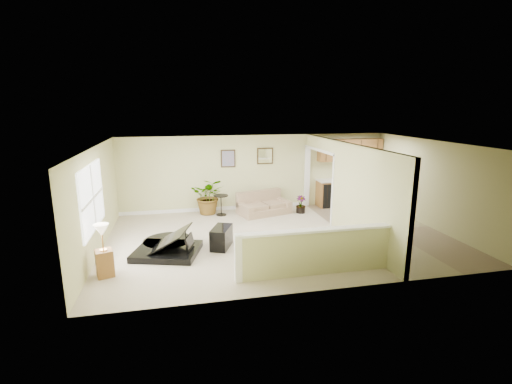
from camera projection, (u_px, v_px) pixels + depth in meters
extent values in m
plane|color=#B5A48D|center=(280.00, 237.00, 9.93)|extent=(9.00, 9.00, 0.00)
cube|color=#CAC98A|center=(256.00, 172.00, 12.51)|extent=(9.00, 0.04, 2.50)
cube|color=#CAC98A|center=(325.00, 228.00, 6.79)|extent=(9.00, 0.04, 2.50)
cube|color=#CAC98A|center=(96.00, 201.00, 8.73)|extent=(0.04, 6.00, 2.50)
cube|color=#CAC98A|center=(432.00, 184.00, 10.57)|extent=(0.04, 6.00, 2.50)
cube|color=white|center=(281.00, 144.00, 9.36)|extent=(9.00, 6.00, 0.04)
cube|color=gray|center=(386.00, 229.00, 10.57)|extent=(2.70, 6.00, 0.01)
cube|color=#CAC98A|center=(366.00, 199.00, 8.87)|extent=(0.12, 3.60, 2.50)
cube|color=#CAC98A|center=(321.00, 144.00, 11.47)|extent=(0.12, 2.35, 0.40)
cube|color=#CAC98A|center=(317.00, 253.00, 7.66)|extent=(3.30, 0.12, 0.95)
cube|color=white|center=(318.00, 230.00, 7.55)|extent=(3.40, 0.22, 0.05)
cube|color=white|center=(238.00, 258.00, 7.32)|extent=(0.14, 0.14, 1.00)
cube|color=white|center=(92.00, 198.00, 8.21)|extent=(0.05, 2.15, 1.45)
cube|color=#362813|center=(228.00, 159.00, 12.17)|extent=(0.48, 0.03, 0.58)
cube|color=#9A6280|center=(228.00, 159.00, 12.16)|extent=(0.40, 0.01, 0.50)
cube|color=#362813|center=(265.00, 156.00, 12.42)|extent=(0.55, 0.03, 0.55)
cube|color=white|center=(265.00, 156.00, 12.40)|extent=(0.46, 0.01, 0.46)
cube|color=olive|center=(349.00, 193.00, 13.07)|extent=(2.30, 0.60, 0.90)
cube|color=beige|center=(350.00, 180.00, 12.97)|extent=(2.36, 0.65, 0.04)
cube|color=black|center=(328.00, 194.00, 12.91)|extent=(0.60, 0.60, 0.84)
cube|color=olive|center=(350.00, 150.00, 12.85)|extent=(2.30, 0.35, 0.75)
cube|color=black|center=(166.00, 223.00, 8.63)|extent=(1.74, 1.61, 0.30)
cylinder|color=black|center=(160.00, 217.00, 9.12)|extent=(1.24, 1.24, 0.30)
cube|color=silver|center=(203.00, 223.00, 8.81)|extent=(0.50, 1.02, 0.02)
cube|color=black|center=(161.00, 211.00, 8.64)|extent=(1.42, 1.42, 0.67)
cube|color=black|center=(221.00, 237.00, 9.18)|extent=(0.66, 0.87, 0.52)
cube|color=tan|center=(264.00, 207.00, 12.08)|extent=(1.81, 1.34, 0.45)
cube|color=tan|center=(262.00, 191.00, 12.31)|extent=(1.61, 0.67, 0.47)
cube|color=tan|center=(242.00, 199.00, 11.86)|extent=(0.45, 0.93, 0.17)
cube|color=tan|center=(285.00, 196.00, 12.15)|extent=(0.45, 0.93, 0.17)
cylinder|color=black|center=(221.00, 215.00, 11.95)|extent=(0.33, 0.33, 0.03)
cylinder|color=black|center=(221.00, 205.00, 11.88)|extent=(0.03, 0.03, 0.64)
cylinder|color=black|center=(221.00, 196.00, 11.80)|extent=(0.46, 0.46, 0.03)
cylinder|color=black|center=(209.00, 210.00, 12.09)|extent=(0.34, 0.34, 0.24)
imported|color=#174815|center=(209.00, 196.00, 11.99)|extent=(1.27, 1.16, 1.19)
cylinder|color=black|center=(301.00, 210.00, 12.19)|extent=(0.30, 0.30, 0.21)
imported|color=#174815|center=(301.00, 204.00, 12.15)|extent=(0.33, 0.33, 0.57)
cube|color=olive|center=(105.00, 263.00, 7.62)|extent=(0.41, 0.41, 0.57)
cylinder|color=#CE8D44|center=(103.00, 250.00, 7.55)|extent=(0.15, 0.15, 0.02)
cylinder|color=#CE8D44|center=(103.00, 241.00, 7.51)|extent=(0.03, 0.03, 0.38)
cone|color=#FFECD0|center=(101.00, 230.00, 7.45)|extent=(0.30, 0.30, 0.25)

